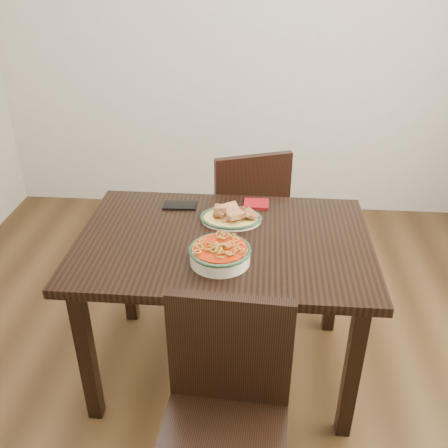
# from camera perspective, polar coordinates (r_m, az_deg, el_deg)

# --- Properties ---
(floor) EXTENTS (3.50, 3.50, 0.00)m
(floor) POSITION_cam_1_polar(r_m,az_deg,el_deg) (2.61, -1.05, -15.67)
(floor) COLOR #372411
(floor) RESTS_ON ground
(wall_back) EXTENTS (3.50, 0.10, 2.60)m
(wall_back) POSITION_cam_1_polar(r_m,az_deg,el_deg) (3.62, 1.71, 20.82)
(wall_back) COLOR beige
(wall_back) RESTS_ON ground
(dining_table) EXTENTS (1.26, 0.84, 0.75)m
(dining_table) POSITION_cam_1_polar(r_m,az_deg,el_deg) (2.18, -0.04, -3.75)
(dining_table) COLOR black
(dining_table) RESTS_ON ground
(chair_far) EXTENTS (0.54, 0.54, 0.89)m
(chair_far) POSITION_cam_1_polar(r_m,az_deg,el_deg) (2.87, 2.55, 1.34)
(chair_far) COLOR black
(chair_far) RESTS_ON ground
(chair_near) EXTENTS (0.44, 0.44, 0.89)m
(chair_near) POSITION_cam_1_polar(r_m,az_deg,el_deg) (1.77, 0.14, -20.53)
(chair_near) COLOR black
(chair_near) RESTS_ON ground
(fish_plate) EXTENTS (0.27, 0.22, 0.11)m
(fish_plate) POSITION_cam_1_polar(r_m,az_deg,el_deg) (2.25, 0.80, 1.39)
(fish_plate) COLOR white
(fish_plate) RESTS_ON dining_table
(noodle_bowl) EXTENTS (0.25, 0.25, 0.08)m
(noodle_bowl) POSITION_cam_1_polar(r_m,az_deg,el_deg) (1.96, -0.46, -3.25)
(noodle_bowl) COLOR beige
(noodle_bowl) RESTS_ON dining_table
(smartphone) EXTENTS (0.16, 0.09, 0.01)m
(smartphone) POSITION_cam_1_polar(r_m,az_deg,el_deg) (2.40, -5.08, 2.13)
(smartphone) COLOR black
(smartphone) RESTS_ON dining_table
(napkin) EXTENTS (0.12, 0.10, 0.01)m
(napkin) POSITION_cam_1_polar(r_m,az_deg,el_deg) (2.41, 3.71, 2.32)
(napkin) COLOR maroon
(napkin) RESTS_ON dining_table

